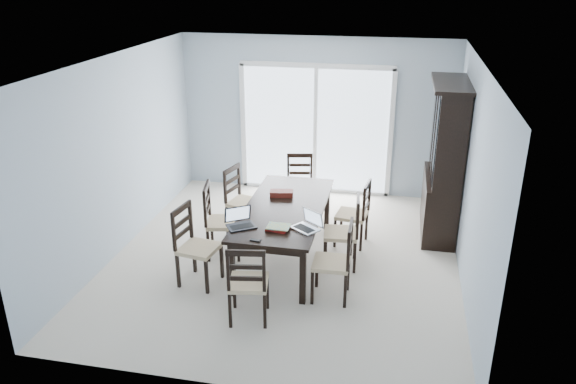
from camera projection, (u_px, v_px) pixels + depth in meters
name	position (u px, v px, depth m)	size (l,w,h in m)	color
floor	(285.00, 258.00, 7.49)	(5.00, 5.00, 0.00)	beige
ceiling	(284.00, 61.00, 6.51)	(5.00, 5.00, 0.00)	white
back_wall	(316.00, 117.00, 9.27)	(4.50, 0.02, 2.60)	#A4B4C4
wall_left	(118.00, 155.00, 7.42)	(0.02, 5.00, 2.60)	#A4B4C4
wall_right	(472.00, 179.00, 6.58)	(0.02, 5.00, 2.60)	#A4B4C4
balcony	(323.00, 173.00, 10.68)	(4.50, 2.00, 0.10)	gray
railing	(331.00, 128.00, 11.36)	(4.50, 0.06, 1.10)	#99999E
dining_table	(285.00, 212.00, 7.24)	(1.00, 2.20, 0.75)	black
china_hutch	(445.00, 162.00, 7.84)	(0.50, 1.38, 2.20)	black
sliding_door	(315.00, 129.00, 9.33)	(2.52, 0.05, 2.18)	silver
chair_left_near	(191.00, 237.00, 6.73)	(0.51, 0.50, 1.14)	black
chair_left_mid	(216.00, 213.00, 7.36)	(0.53, 0.52, 1.16)	black
chair_left_far	(239.00, 193.00, 8.06)	(0.53, 0.52, 1.12)	black
chair_right_near	(340.00, 253.00, 6.39)	(0.44, 0.42, 1.11)	black
chair_right_mid	(349.00, 224.00, 7.10)	(0.47, 0.46, 1.11)	black
chair_right_far	(359.00, 207.00, 7.65)	(0.46, 0.45, 1.07)	black
chair_end_near	(247.00, 276.00, 5.93)	(0.48, 0.49, 1.10)	black
chair_end_far	(300.00, 177.00, 8.72)	(0.47, 0.48, 1.07)	black
laptop_dark	(241.00, 223.00, 6.63)	(0.40, 0.37, 0.22)	black
laptop_silver	(305.00, 225.00, 6.57)	(0.38, 0.36, 0.22)	silver
book_stack	(278.00, 228.00, 6.59)	(0.28, 0.22, 0.04)	maroon
cell_phone	(255.00, 240.00, 6.32)	(0.12, 0.05, 0.01)	black
game_box	(281.00, 193.00, 7.52)	(0.31, 0.15, 0.08)	#521310
hot_tub	(281.00, 140.00, 10.76)	(2.24, 2.06, 1.02)	brown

